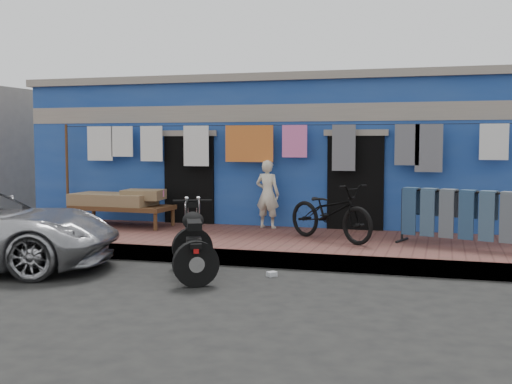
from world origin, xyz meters
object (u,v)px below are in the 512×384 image
object	(u,v)px
motorcycle	(194,240)
charpoy	(123,208)
seated_person	(268,194)
jeans_rack	(458,217)
bicycle	(331,206)

from	to	relation	value
motorcycle	charpoy	xyz separation A→B (m)	(-2.81, 3.10, 0.06)
seated_person	jeans_rack	world-z (taller)	seated_person
bicycle	jeans_rack	bearing A→B (deg)	-57.44
bicycle	motorcycle	xyz separation A→B (m)	(-1.61, -2.39, -0.32)
motorcycle	charpoy	distance (m)	4.18
charpoy	jeans_rack	world-z (taller)	jeans_rack
bicycle	jeans_rack	distance (m)	2.13
motorcycle	charpoy	world-z (taller)	motorcycle
bicycle	charpoy	bearing A→B (deg)	114.88
seated_person	bicycle	world-z (taller)	seated_person
bicycle	jeans_rack	world-z (taller)	bicycle
charpoy	bicycle	bearing A→B (deg)	-9.14
seated_person	charpoy	size ratio (longest dim) A/B	0.63
motorcycle	jeans_rack	distance (m)	4.40
motorcycle	seated_person	bearing A→B (deg)	64.02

